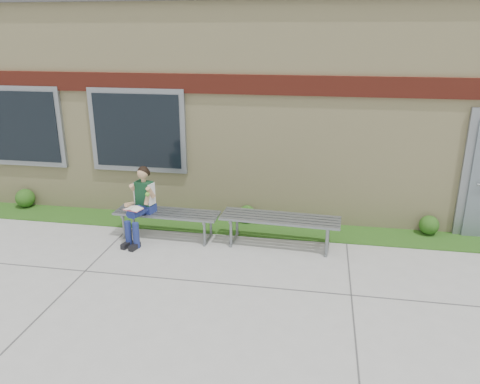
# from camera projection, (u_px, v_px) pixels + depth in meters

# --- Properties ---
(ground) EXTENTS (80.00, 80.00, 0.00)m
(ground) POSITION_uv_depth(u_px,v_px,m) (276.00, 308.00, 6.22)
(ground) COLOR #9E9E99
(ground) RESTS_ON ground
(grass_strip) EXTENTS (16.00, 0.80, 0.02)m
(grass_strip) POSITION_uv_depth(u_px,v_px,m) (291.00, 230.00, 8.64)
(grass_strip) COLOR #194713
(grass_strip) RESTS_ON ground
(school_building) EXTENTS (16.20, 6.22, 4.20)m
(school_building) POSITION_uv_depth(u_px,v_px,m) (304.00, 93.00, 11.12)
(school_building) COLOR beige
(school_building) RESTS_ON ground
(bench_left) EXTENTS (1.87, 0.57, 0.48)m
(bench_left) POSITION_uv_depth(u_px,v_px,m) (167.00, 218.00, 8.27)
(bench_left) COLOR slate
(bench_left) RESTS_ON ground
(bench_right) EXTENTS (2.04, 0.67, 0.52)m
(bench_right) POSITION_uv_depth(u_px,v_px,m) (280.00, 224.00, 7.93)
(bench_right) COLOR slate
(bench_right) RESTS_ON ground
(girl) EXTENTS (0.49, 0.80, 1.32)m
(girl) POSITION_uv_depth(u_px,v_px,m) (141.00, 202.00, 8.04)
(girl) COLOR navy
(girl) RESTS_ON ground
(shrub_west) EXTENTS (0.38, 0.38, 0.38)m
(shrub_west) POSITION_uv_depth(u_px,v_px,m) (25.00, 198.00, 9.72)
(shrub_west) COLOR #194713
(shrub_west) RESTS_ON grass_strip
(shrub_mid) EXTENTS (0.33, 0.33, 0.33)m
(shrub_mid) POSITION_uv_depth(u_px,v_px,m) (247.00, 214.00, 8.96)
(shrub_mid) COLOR #194713
(shrub_mid) RESTS_ON grass_strip
(shrub_east) EXTENTS (0.35, 0.35, 0.35)m
(shrub_east) POSITION_uv_depth(u_px,v_px,m) (429.00, 225.00, 8.41)
(shrub_east) COLOR #194713
(shrub_east) RESTS_ON grass_strip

